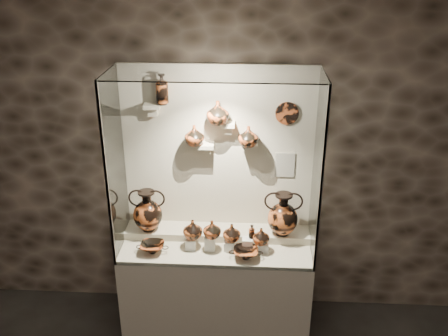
# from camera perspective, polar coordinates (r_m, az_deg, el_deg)

# --- Properties ---
(wall_back) EXTENTS (5.00, 0.02, 3.20)m
(wall_back) POSITION_cam_1_polar(r_m,az_deg,el_deg) (4.44, -0.68, 1.74)
(wall_back) COLOR #2D241C
(wall_back) RESTS_ON ground
(plinth) EXTENTS (1.70, 0.60, 0.80)m
(plinth) POSITION_cam_1_polar(r_m,az_deg,el_deg) (4.77, -0.88, -13.22)
(plinth) COLOR beige
(plinth) RESTS_ON floor
(front_tier) EXTENTS (1.68, 0.58, 0.03)m
(front_tier) POSITION_cam_1_polar(r_m,az_deg,el_deg) (4.53, -0.91, -9.05)
(front_tier) COLOR #B8AA8F
(front_tier) RESTS_ON plinth
(rear_tier) EXTENTS (1.70, 0.25, 0.10)m
(rear_tier) POSITION_cam_1_polar(r_m,az_deg,el_deg) (4.66, -0.76, -7.51)
(rear_tier) COLOR #B8AA8F
(rear_tier) RESTS_ON plinth
(back_panel) EXTENTS (1.70, 0.03, 1.60)m
(back_panel) POSITION_cam_1_polar(r_m,az_deg,el_deg) (4.44, -0.69, 1.71)
(back_panel) COLOR beige
(back_panel) RESTS_ON plinth
(glass_front) EXTENTS (1.70, 0.01, 1.60)m
(glass_front) POSITION_cam_1_polar(r_m,az_deg,el_deg) (3.88, -1.31, -1.74)
(glass_front) COLOR white
(glass_front) RESTS_ON plinth
(glass_left) EXTENTS (0.01, 0.60, 1.60)m
(glass_left) POSITION_cam_1_polar(r_m,az_deg,el_deg) (4.29, -12.32, 0.32)
(glass_left) COLOR white
(glass_left) RESTS_ON plinth
(glass_right) EXTENTS (0.01, 0.60, 1.60)m
(glass_right) POSITION_cam_1_polar(r_m,az_deg,el_deg) (4.18, 10.67, -0.23)
(glass_right) COLOR white
(glass_right) RESTS_ON plinth
(glass_top) EXTENTS (1.70, 0.60, 0.01)m
(glass_top) POSITION_cam_1_polar(r_m,az_deg,el_deg) (3.89, -1.07, 10.80)
(glass_top) COLOR white
(glass_top) RESTS_ON back_panel
(frame_post_left) EXTENTS (0.02, 0.02, 1.60)m
(frame_post_left) POSITION_cam_1_polar(r_m,az_deg,el_deg) (4.04, -13.27, -1.35)
(frame_post_left) COLOR gray
(frame_post_left) RESTS_ON plinth
(frame_post_right) EXTENTS (0.02, 0.02, 1.60)m
(frame_post_right) POSITION_cam_1_polar(r_m,az_deg,el_deg) (3.92, 11.06, -1.98)
(frame_post_right) COLOR gray
(frame_post_right) RESTS_ON plinth
(pedestal_a) EXTENTS (0.09, 0.09, 0.10)m
(pedestal_a) POSITION_cam_1_polar(r_m,az_deg,el_deg) (4.47, -3.81, -8.60)
(pedestal_a) COLOR beige
(pedestal_a) RESTS_ON front_tier
(pedestal_b) EXTENTS (0.09, 0.09, 0.13)m
(pedestal_b) POSITION_cam_1_polar(r_m,az_deg,el_deg) (4.45, -1.62, -8.52)
(pedestal_b) COLOR beige
(pedestal_b) RESTS_ON front_tier
(pedestal_c) EXTENTS (0.09, 0.09, 0.09)m
(pedestal_c) POSITION_cam_1_polar(r_m,az_deg,el_deg) (4.45, 0.59, -8.81)
(pedestal_c) COLOR beige
(pedestal_c) RESTS_ON front_tier
(pedestal_d) EXTENTS (0.09, 0.09, 0.12)m
(pedestal_d) POSITION_cam_1_polar(r_m,az_deg,el_deg) (4.44, 2.68, -8.70)
(pedestal_d) COLOR beige
(pedestal_d) RESTS_ON front_tier
(pedestal_e) EXTENTS (0.09, 0.09, 0.08)m
(pedestal_e) POSITION_cam_1_polar(r_m,az_deg,el_deg) (4.45, 4.50, -8.95)
(pedestal_e) COLOR beige
(pedestal_e) RESTS_ON front_tier
(bracket_ul) EXTENTS (0.14, 0.12, 0.04)m
(bracket_ul) POSITION_cam_1_polar(r_m,az_deg,el_deg) (4.29, -8.19, 7.04)
(bracket_ul) COLOR beige
(bracket_ul) RESTS_ON back_panel
(bracket_ca) EXTENTS (0.14, 0.12, 0.04)m
(bracket_ca) POSITION_cam_1_polar(r_m,az_deg,el_deg) (4.34, -2.08, 2.58)
(bracket_ca) COLOR beige
(bracket_ca) RESTS_ON back_panel
(bracket_cb) EXTENTS (0.10, 0.12, 0.04)m
(bracket_cb) POSITION_cam_1_polar(r_m,az_deg,el_deg) (4.26, 0.57, 5.03)
(bracket_cb) COLOR beige
(bracket_cb) RESTS_ON back_panel
(bracket_cc) EXTENTS (0.14, 0.12, 0.04)m
(bracket_cc) POSITION_cam_1_polar(r_m,az_deg,el_deg) (4.32, 2.95, 2.47)
(bracket_cc) COLOR beige
(bracket_cc) RESTS_ON back_panel
(amphora_left) EXTENTS (0.32, 0.32, 0.40)m
(amphora_left) POSITION_cam_1_polar(r_m,az_deg,el_deg) (4.58, -8.73, -4.83)
(amphora_left) COLOR #B15022
(amphora_left) RESTS_ON rear_tier
(amphora_right) EXTENTS (0.33, 0.33, 0.41)m
(amphora_right) POSITION_cam_1_polar(r_m,az_deg,el_deg) (4.49, 6.75, -5.25)
(amphora_right) COLOR #B15022
(amphora_right) RESTS_ON rear_tier
(jug_a) EXTENTS (0.19, 0.19, 0.18)m
(jug_a) POSITION_cam_1_polar(r_m,az_deg,el_deg) (4.40, -3.59, -6.99)
(jug_a) COLOR #B15022
(jug_a) RESTS_ON pedestal_a
(jug_b) EXTENTS (0.21, 0.21, 0.16)m
(jug_b) POSITION_cam_1_polar(r_m,az_deg,el_deg) (4.35, -1.37, -7.00)
(jug_b) COLOR #A3431C
(jug_b) RESTS_ON pedestal_b
(jug_c) EXTENTS (0.16, 0.16, 0.16)m
(jug_c) POSITION_cam_1_polar(r_m,az_deg,el_deg) (4.38, 0.89, -7.38)
(jug_c) COLOR #B15022
(jug_c) RESTS_ON pedestal_c
(jug_e) EXTENTS (0.15, 0.15, 0.15)m
(jug_e) POSITION_cam_1_polar(r_m,az_deg,el_deg) (4.37, 4.26, -7.77)
(jug_e) COLOR #B15022
(jug_e) RESTS_ON pedestal_e
(lekythos_small) EXTENTS (0.08, 0.08, 0.14)m
(lekythos_small) POSITION_cam_1_polar(r_m,az_deg,el_deg) (4.38, 3.19, -7.17)
(lekythos_small) COLOR #A3431C
(lekythos_small) RESTS_ON pedestal_d
(kylix_left) EXTENTS (0.31, 0.27, 0.11)m
(kylix_left) POSITION_cam_1_polar(r_m,az_deg,el_deg) (4.45, -8.18, -8.93)
(kylix_left) COLOR #A3431C
(kylix_left) RESTS_ON front_tier
(kylix_right) EXTENTS (0.29, 0.25, 0.11)m
(kylix_right) POSITION_cam_1_polar(r_m,az_deg,el_deg) (4.34, 2.52, -9.63)
(kylix_right) COLOR #B15022
(kylix_right) RESTS_ON front_tier
(lekythos_tall) EXTENTS (0.12, 0.12, 0.29)m
(lekythos_tall) POSITION_cam_1_polar(r_m,az_deg,el_deg) (4.22, -7.10, 9.09)
(lekythos_tall) COLOR #B15022
(lekythos_tall) RESTS_ON bracket_ul
(ovoid_vase_a) EXTENTS (0.23, 0.23, 0.18)m
(ovoid_vase_a) POSITION_cam_1_polar(r_m,az_deg,el_deg) (4.28, -3.42, 3.76)
(ovoid_vase_a) COLOR #A3431C
(ovoid_vase_a) RESTS_ON bracket_ca
(ovoid_vase_b) EXTENTS (0.21, 0.21, 0.20)m
(ovoid_vase_b) POSITION_cam_1_polar(r_m,az_deg,el_deg) (4.18, -0.73, 6.37)
(ovoid_vase_b) COLOR #A3431C
(ovoid_vase_b) RESTS_ON bracket_cb
(ovoid_vase_c) EXTENTS (0.22, 0.22, 0.18)m
(ovoid_vase_c) POSITION_cam_1_polar(r_m,az_deg,el_deg) (4.25, 2.80, 3.64)
(ovoid_vase_c) COLOR #A3431C
(ovoid_vase_c) RESTS_ON bracket_cc
(wall_plate) EXTENTS (0.20, 0.02, 0.20)m
(wall_plate) POSITION_cam_1_polar(r_m,az_deg,el_deg) (4.28, 7.21, 6.22)
(wall_plate) COLOR #B74F24
(wall_plate) RESTS_ON back_panel
(info_placard) EXTENTS (0.17, 0.01, 0.23)m
(info_placard) POSITION_cam_1_polar(r_m,az_deg,el_deg) (4.46, 6.96, 0.35)
(info_placard) COLOR beige
(info_placard) RESTS_ON back_panel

